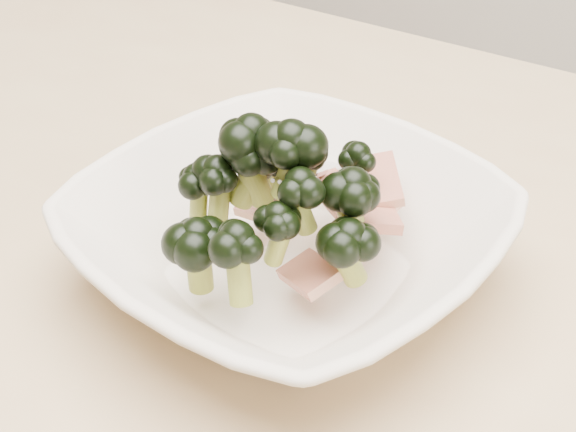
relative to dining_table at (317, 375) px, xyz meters
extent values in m
cube|color=tan|center=(0.00, 0.00, 0.08)|extent=(1.20, 0.80, 0.04)
cylinder|color=tan|center=(-0.55, 0.35, -0.30)|extent=(0.06, 0.06, 0.71)
imported|color=beige|center=(-0.02, -0.01, 0.13)|extent=(0.30, 0.30, 0.06)
cylinder|color=olive|center=(-0.01, -0.01, 0.18)|extent=(0.02, 0.03, 0.04)
ellipsoid|color=black|center=(-0.01, -0.01, 0.21)|extent=(0.04, 0.04, 0.03)
cylinder|color=olive|center=(-0.03, 0.02, 0.16)|extent=(0.01, 0.02, 0.03)
ellipsoid|color=black|center=(-0.03, 0.02, 0.18)|extent=(0.03, 0.03, 0.03)
cylinder|color=olive|center=(0.04, -0.03, 0.15)|extent=(0.02, 0.02, 0.03)
ellipsoid|color=black|center=(0.04, -0.03, 0.17)|extent=(0.04, 0.04, 0.03)
cylinder|color=olive|center=(-0.07, -0.03, 0.15)|extent=(0.01, 0.02, 0.04)
ellipsoid|color=black|center=(-0.07, -0.03, 0.17)|extent=(0.03, 0.03, 0.02)
cylinder|color=olive|center=(0.02, -0.01, 0.16)|extent=(0.02, 0.02, 0.04)
ellipsoid|color=black|center=(0.02, -0.01, 0.18)|extent=(0.04, 0.04, 0.03)
cylinder|color=olive|center=(-0.04, -0.02, 0.17)|extent=(0.02, 0.02, 0.04)
ellipsoid|color=black|center=(-0.04, -0.02, 0.19)|extent=(0.04, 0.04, 0.03)
cylinder|color=olive|center=(-0.06, -0.03, 0.15)|extent=(0.02, 0.02, 0.04)
ellipsoid|color=black|center=(-0.06, -0.03, 0.18)|extent=(0.03, 0.03, 0.03)
cylinder|color=olive|center=(-0.04, -0.07, 0.14)|extent=(0.02, 0.02, 0.03)
ellipsoid|color=black|center=(-0.04, -0.07, 0.16)|extent=(0.04, 0.04, 0.03)
cylinder|color=olive|center=(-0.01, -0.08, 0.15)|extent=(0.02, 0.02, 0.04)
ellipsoid|color=black|center=(-0.01, -0.08, 0.17)|extent=(0.04, 0.04, 0.03)
cylinder|color=olive|center=(0.01, 0.03, 0.16)|extent=(0.01, 0.02, 0.04)
ellipsoid|color=black|center=(0.01, 0.03, 0.18)|extent=(0.03, 0.03, 0.02)
cylinder|color=olive|center=(-0.04, -0.02, 0.17)|extent=(0.03, 0.03, 0.05)
ellipsoid|color=black|center=(-0.04, -0.02, 0.20)|extent=(0.04, 0.04, 0.03)
cylinder|color=olive|center=(0.00, -0.05, 0.16)|extent=(0.02, 0.01, 0.03)
ellipsoid|color=black|center=(0.00, -0.05, 0.18)|extent=(0.03, 0.03, 0.02)
cylinder|color=olive|center=(-0.05, 0.01, 0.15)|extent=(0.02, 0.02, 0.03)
ellipsoid|color=black|center=(-0.05, 0.01, 0.17)|extent=(0.03, 0.03, 0.03)
cylinder|color=olive|center=(-0.01, 0.00, 0.18)|extent=(0.02, 0.02, 0.03)
ellipsoid|color=black|center=(-0.01, 0.00, 0.19)|extent=(0.03, 0.03, 0.02)
cylinder|color=olive|center=(0.00, -0.03, 0.17)|extent=(0.02, 0.02, 0.03)
ellipsoid|color=black|center=(0.00, -0.03, 0.19)|extent=(0.03, 0.03, 0.03)
cube|color=maroon|center=(-0.06, 0.02, 0.13)|extent=(0.03, 0.05, 0.02)
cube|color=maroon|center=(0.01, 0.04, 0.15)|extent=(0.06, 0.06, 0.02)
cube|color=maroon|center=(0.03, 0.01, 0.15)|extent=(0.05, 0.05, 0.02)
cube|color=maroon|center=(0.01, -0.04, 0.13)|extent=(0.05, 0.04, 0.02)
cube|color=maroon|center=(0.01, 0.04, 0.14)|extent=(0.04, 0.03, 0.01)
cube|color=maroon|center=(-0.01, 0.03, 0.15)|extent=(0.05, 0.05, 0.01)
camera|label=1|loc=(0.21, -0.36, 0.45)|focal=50.00mm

